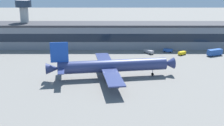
{
  "coord_description": "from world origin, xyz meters",
  "views": [
    {
      "loc": [
        -1.46,
        -113.68,
        38.65
      ],
      "look_at": [
        -1.1,
        0.81,
        5.0
      ],
      "focal_mm": 45.62,
      "sensor_mm": 36.0,
      "label": 1
    }
  ],
  "objects_px": {
    "airliner": "(110,66)",
    "pushback_tractor": "(167,50)",
    "belt_loader": "(148,51)",
    "fuel_truck": "(214,52)",
    "control_tower": "(23,15)",
    "follow_me_car": "(181,53)"
  },
  "relations": [
    {
      "from": "belt_loader",
      "to": "pushback_tractor",
      "type": "distance_m",
      "value": 11.47
    },
    {
      "from": "follow_me_car",
      "to": "belt_loader",
      "type": "bearing_deg",
      "value": 169.58
    },
    {
      "from": "belt_loader",
      "to": "follow_me_car",
      "type": "relative_size",
      "value": 1.39
    },
    {
      "from": "control_tower",
      "to": "fuel_truck",
      "type": "height_order",
      "value": "control_tower"
    },
    {
      "from": "airliner",
      "to": "pushback_tractor",
      "type": "bearing_deg",
      "value": 53.63
    },
    {
      "from": "control_tower",
      "to": "fuel_truck",
      "type": "relative_size",
      "value": 3.31
    },
    {
      "from": "follow_me_car",
      "to": "airliner",
      "type": "bearing_deg",
      "value": -136.15
    },
    {
      "from": "control_tower",
      "to": "belt_loader",
      "type": "bearing_deg",
      "value": -15.64
    },
    {
      "from": "control_tower",
      "to": "pushback_tractor",
      "type": "relative_size",
      "value": 5.36
    },
    {
      "from": "airliner",
      "to": "follow_me_car",
      "type": "height_order",
      "value": "airliner"
    },
    {
      "from": "airliner",
      "to": "belt_loader",
      "type": "relative_size",
      "value": 8.12
    },
    {
      "from": "fuel_truck",
      "to": "pushback_tractor",
      "type": "bearing_deg",
      "value": 161.97
    },
    {
      "from": "pushback_tractor",
      "to": "follow_me_car",
      "type": "xyz_separation_m",
      "value": [
        6.47,
        -6.3,
        0.04
      ]
    },
    {
      "from": "belt_loader",
      "to": "follow_me_car",
      "type": "xyz_separation_m",
      "value": [
        17.52,
        -3.22,
        -0.06
      ]
    },
    {
      "from": "pushback_tractor",
      "to": "follow_me_car",
      "type": "relative_size",
      "value": 1.16
    },
    {
      "from": "control_tower",
      "to": "belt_loader",
      "type": "xyz_separation_m",
      "value": [
        72.17,
        -20.2,
        -17.16
      ]
    },
    {
      "from": "belt_loader",
      "to": "fuel_truck",
      "type": "height_order",
      "value": "fuel_truck"
    },
    {
      "from": "control_tower",
      "to": "pushback_tractor",
      "type": "xyz_separation_m",
      "value": [
        83.22,
        -17.12,
        -17.27
      ]
    },
    {
      "from": "control_tower",
      "to": "pushback_tractor",
      "type": "bearing_deg",
      "value": -11.62
    },
    {
      "from": "belt_loader",
      "to": "control_tower",
      "type": "bearing_deg",
      "value": 164.36
    },
    {
      "from": "airliner",
      "to": "follow_me_car",
      "type": "bearing_deg",
      "value": 43.85
    },
    {
      "from": "airliner",
      "to": "pushback_tractor",
      "type": "distance_m",
      "value": 53.27
    }
  ]
}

